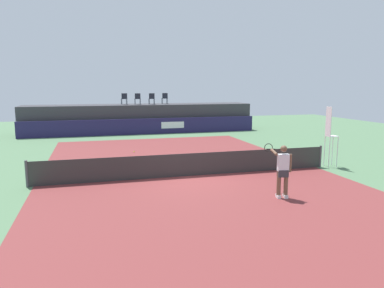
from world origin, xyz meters
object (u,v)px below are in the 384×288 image
Objects in this scene: spectator_chair_left at (138,98)px; umpire_chair at (330,132)px; net_post_far at (320,156)px; net_post_near at (27,174)px; spectator_chair_far_left at (124,98)px; tennis_player at (282,169)px; spectator_chair_right at (165,98)px; tennis_ball at (134,152)px; spectator_chair_center at (152,98)px.

spectator_chair_left is 0.32× the size of umpire_chair.
umpire_chair is 2.76× the size of net_post_far.
net_post_far is at bearing -178.79° from umpire_chair.
net_post_far is at bearing 0.00° from net_post_near.
spectator_chair_far_left is at bearing 162.92° from spectator_chair_left.
tennis_player is at bearing -140.53° from umpire_chair.
spectator_chair_right reaches higher than tennis_ball.
net_post_far is (7.44, -15.31, -2.19)m from spectator_chair_far_left.
spectator_chair_right is at bearing 68.78° from tennis_ball.
tennis_ball is (-0.35, -9.28, -2.66)m from spectator_chair_far_left.
tennis_player is (-4.43, -3.65, -0.63)m from umpire_chair.
tennis_player is 10.43m from tennis_ball.
spectator_chair_right is 19.17m from tennis_player.
spectator_chair_right reaches higher than umpire_chair.
spectator_chair_right is 10.45m from tennis_ball.
spectator_chair_right reaches higher than net_post_near.
umpire_chair reaches higher than net_post_far.
tennis_player reaches higher than net_post_near.
tennis_player is 26.03× the size of tennis_ball.
spectator_chair_left is 16.29m from net_post_near.
net_post_far is at bearing -70.44° from spectator_chair_center.
spectator_chair_far_left is 19.34m from tennis_player.
umpire_chair is at bearing 39.47° from tennis_player.
tennis_player is at bearing -68.59° from tennis_ball.
net_post_near reaches higher than tennis_ball.
spectator_chair_center is 18.70m from tennis_player.
spectator_chair_left reaches higher than net_post_near.
spectator_chair_left is 18.87m from tennis_player.
tennis_player is (2.42, -18.64, -1.73)m from spectator_chair_left.
spectator_chair_center is (2.14, -0.38, 0.00)m from spectator_chair_far_left.
spectator_chair_far_left is 17.16m from net_post_far.
tennis_player is (8.40, -3.64, 0.46)m from net_post_near.
tennis_ball is at bearing 142.28° from net_post_far.
tennis_ball is at bearing 143.81° from umpire_chair.
spectator_chair_center is at bearing 64.58° from net_post_near.
net_post_far is 0.56× the size of tennis_player.
spectator_chair_far_left is 9.66m from tennis_ball.
spectator_chair_left is at bearing 97.39° from tennis_player.
tennis_ball is at bearing -92.16° from spectator_chair_far_left.
spectator_chair_center reaches higher than net_post_near.
spectator_chair_right is 0.50× the size of tennis_player.
tennis_player is at bearing -89.60° from spectator_chair_right.
umpire_chair is (5.74, -14.92, -1.11)m from spectator_chair_center.
spectator_chair_center is at bearing 111.03° from umpire_chair.
spectator_chair_center is 0.50× the size of tennis_player.
spectator_chair_right is 16.14m from net_post_far.
spectator_chair_far_left is at bearing 169.97° from spectator_chair_center.
spectator_chair_right is (1.17, 0.52, 0.00)m from spectator_chair_center.
spectator_chair_left is 1.12m from spectator_chair_center.
spectator_chair_center reaches higher than tennis_player.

